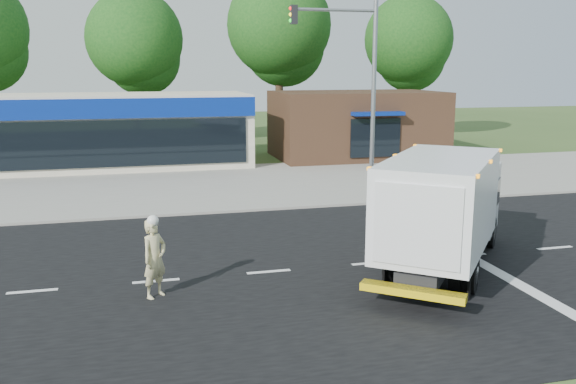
# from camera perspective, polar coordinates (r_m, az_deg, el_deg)

# --- Properties ---
(ground) EXTENTS (120.00, 120.00, 0.00)m
(ground) POSITION_cam_1_polar(r_m,az_deg,el_deg) (17.53, 7.87, -6.65)
(ground) COLOR #385123
(ground) RESTS_ON ground
(road_asphalt) EXTENTS (60.00, 14.00, 0.02)m
(road_asphalt) POSITION_cam_1_polar(r_m,az_deg,el_deg) (17.53, 7.87, -6.64)
(road_asphalt) COLOR black
(road_asphalt) RESTS_ON ground
(sidewalk) EXTENTS (60.00, 2.40, 0.12)m
(sidewalk) POSITION_cam_1_polar(r_m,az_deg,el_deg) (25.03, 0.83, -0.85)
(sidewalk) COLOR gray
(sidewalk) RESTS_ON ground
(parking_apron) EXTENTS (60.00, 9.00, 0.02)m
(parking_apron) POSITION_cam_1_polar(r_m,az_deg,el_deg) (30.57, -2.00, 1.33)
(parking_apron) COLOR gray
(parking_apron) RESTS_ON ground
(lane_markings) EXTENTS (55.20, 7.00, 0.01)m
(lane_markings) POSITION_cam_1_polar(r_m,az_deg,el_deg) (16.93, 13.88, -7.50)
(lane_markings) COLOR silver
(lane_markings) RESTS_ON road_asphalt
(ems_box_truck) EXTENTS (6.32, 7.07, 3.23)m
(ems_box_truck) POSITION_cam_1_polar(r_m,az_deg,el_deg) (16.93, 14.44, -1.04)
(ems_box_truck) COLOR black
(ems_box_truck) RESTS_ON ground
(emergency_worker) EXTENTS (0.83, 0.82, 2.04)m
(emergency_worker) POSITION_cam_1_polar(r_m,az_deg,el_deg) (14.99, -12.39, -6.01)
(emergency_worker) COLOR #CCC088
(emergency_worker) RESTS_ON ground
(retail_strip_mall) EXTENTS (18.00, 6.20, 4.00)m
(retail_strip_mall) POSITION_cam_1_polar(r_m,az_deg,el_deg) (35.59, -18.52, 5.45)
(retail_strip_mall) COLOR beige
(retail_strip_mall) RESTS_ON ground
(brown_storefront) EXTENTS (10.00, 6.70, 4.00)m
(brown_storefront) POSITION_cam_1_polar(r_m,az_deg,el_deg) (37.98, 6.46, 6.31)
(brown_storefront) COLOR #382316
(brown_storefront) RESTS_ON ground
(traffic_signal_pole) EXTENTS (3.51, 0.25, 8.00)m
(traffic_signal_pole) POSITION_cam_1_polar(r_m,az_deg,el_deg) (24.60, 6.62, 10.28)
(traffic_signal_pole) COLOR gray
(traffic_signal_pole) RESTS_ON ground
(background_trees) EXTENTS (36.77, 7.39, 12.10)m
(background_trees) POSITION_cam_1_polar(r_m,az_deg,el_deg) (43.95, -7.25, 14.03)
(background_trees) COLOR #332114
(background_trees) RESTS_ON ground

